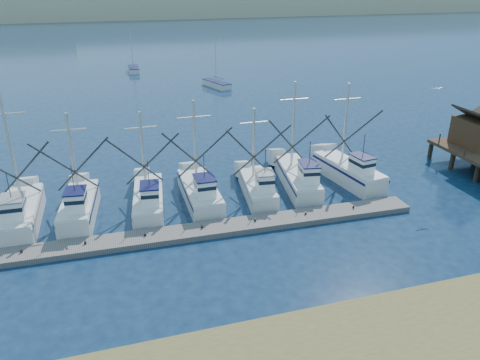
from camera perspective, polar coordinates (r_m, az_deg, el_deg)
The scene contains 7 objects.
ground at distance 30.72m, azimuth 11.17°, elevation -10.52°, with size 500.00×500.00×0.00m, color #0C1C38.
floating_dock at distance 34.04m, azimuth -3.00°, elevation -5.98°, with size 30.76×2.05×0.41m, color #68625D.
dune_ridge at distance 232.78m, azimuth -14.48°, elevation 20.10°, with size 360.00×60.00×10.00m, color tan.
trawler_fleet at distance 37.94m, azimuth -4.83°, elevation -1.45°, with size 30.10×8.70×9.79m.
sailboat_near at distance 78.86m, azimuth -2.87°, elevation 11.60°, with size 3.65×6.48×8.10m.
sailboat_far at distance 93.77m, azimuth -12.85°, elevation 13.01°, with size 1.97×5.31×8.10m.
flying_gull at distance 42.08m, azimuth 22.86°, elevation 10.25°, with size 1.05×0.19×0.19m.
Camera 1 is at (-12.77, -22.12, 17.07)m, focal length 35.00 mm.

